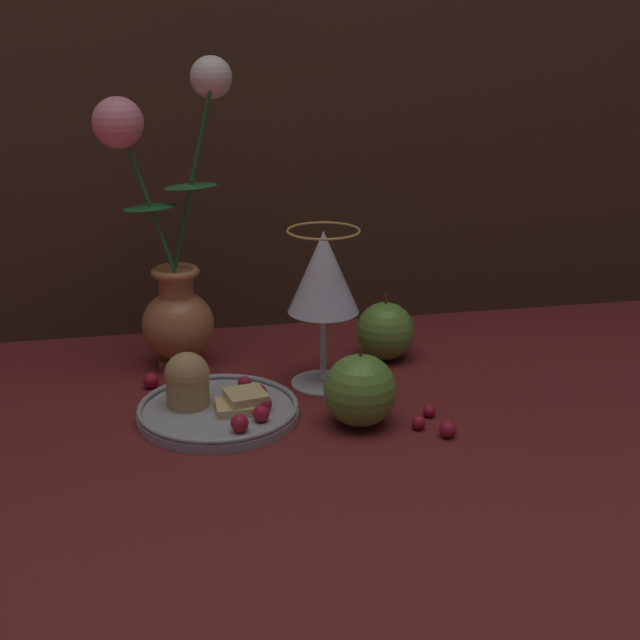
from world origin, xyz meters
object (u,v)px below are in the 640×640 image
object	(u,v)px
vase	(172,262)
apple_near_glass	(385,331)
wine_glass	(323,278)
apple_beside_vase	(360,390)
plate_with_pastries	(212,402)

from	to	relation	value
vase	apple_near_glass	world-z (taller)	vase
wine_glass	apple_beside_vase	bearing A→B (deg)	-82.10
wine_glass	apple_near_glass	size ratio (longest dim) A/B	2.19
plate_with_pastries	apple_near_glass	distance (m)	0.27
wine_glass	vase	bearing A→B (deg)	150.57
plate_with_pastries	apple_beside_vase	distance (m)	0.17
wine_glass	apple_near_glass	world-z (taller)	wine_glass
plate_with_pastries	wine_glass	distance (m)	0.20
vase	apple_beside_vase	world-z (taller)	vase
vase	apple_beside_vase	distance (m)	0.30
vase	wine_glass	xyz separation A→B (m)	(0.17, -0.10, -0.00)
vase	plate_with_pastries	bearing A→B (deg)	-79.07
plate_with_pastries	apple_beside_vase	bearing A→B (deg)	-18.58
vase	plate_with_pastries	world-z (taller)	vase
wine_glass	apple_beside_vase	size ratio (longest dim) A/B	2.08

